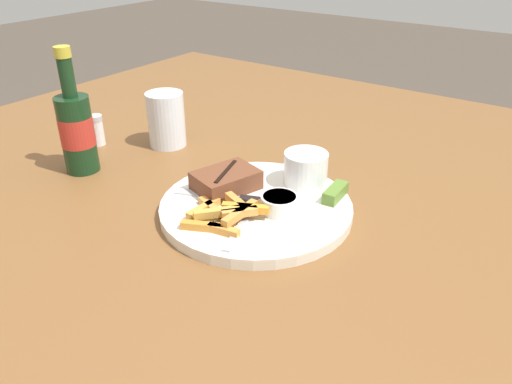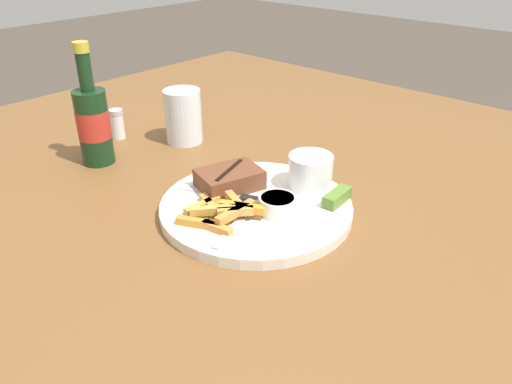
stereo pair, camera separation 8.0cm
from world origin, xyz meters
name	(u,v)px [view 1 (the left image)]	position (x,y,z in m)	size (l,w,h in m)	color
dining_table	(256,239)	(0.00, 0.00, 0.69)	(1.59, 1.68, 0.74)	brown
dinner_plate	(256,208)	(0.00, 0.00, 0.75)	(0.31, 0.31, 0.02)	silver
steak_portion	(226,180)	(0.01, 0.07, 0.77)	(0.12, 0.10, 0.04)	brown
fries_pile	(227,213)	(-0.07, 0.01, 0.77)	(0.13, 0.12, 0.02)	gold
coleslaw_cup	(306,167)	(0.10, -0.03, 0.79)	(0.08, 0.08, 0.06)	white
dipping_sauce_cup	(279,203)	(0.00, -0.04, 0.77)	(0.06, 0.06, 0.03)	silver
pickle_spear	(335,193)	(0.09, -0.10, 0.77)	(0.06, 0.03, 0.02)	#567A2D
fork_utensil	(240,228)	(-0.08, -0.03, 0.76)	(0.13, 0.05, 0.00)	#B7B7BC
knife_utensil	(232,197)	(-0.01, 0.04, 0.76)	(0.08, 0.16, 0.01)	#B7B7BC
beer_bottle	(77,129)	(-0.06, 0.36, 0.82)	(0.06, 0.06, 0.23)	#143319
drinking_glass	(166,120)	(0.12, 0.31, 0.80)	(0.08, 0.08, 0.11)	silver
salt_shaker	(97,130)	(0.04, 0.44, 0.77)	(0.03, 0.03, 0.07)	white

